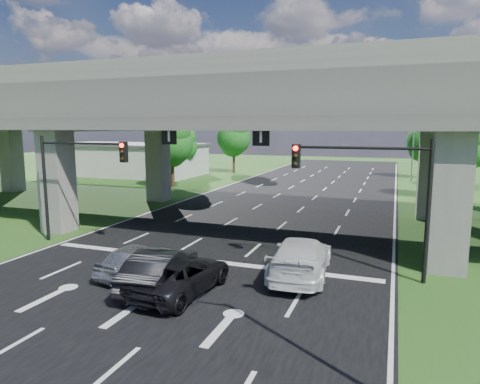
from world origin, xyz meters
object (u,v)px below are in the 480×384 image
Objects in this scene: car_silver at (137,259)px; car_trailing at (181,275)px; streetlight_beyond at (410,132)px; car_dark at (160,269)px; streetlight_far at (416,135)px; car_white at (301,257)px; signal_left at (74,169)px; signal_right at (374,182)px.

car_trailing is at bearing 164.53° from car_silver.
streetlight_beyond reaches higher than car_dark.
streetlight_far is 16.00m from streetlight_beyond.
car_white reaches higher than car_silver.
car_white is at bearing -4.21° from signal_left.
streetlight_far is 26.67m from car_silver.
car_silver is (-11.90, -39.31, -5.12)m from streetlight_beyond.
signal_right is at bearing -96.47° from streetlight_far.
car_dark reaches higher than car_silver.
streetlight_beyond is at bearing 86.39° from signal_right.
car_dark is at bearing -104.06° from streetlight_beyond.
signal_right is 8.87m from car_trailing.
signal_right is 1.04× the size of car_white.
streetlight_beyond is 41.84m from car_trailing.
car_dark is at bearing -151.02° from signal_right.
signal_left is 10.46m from car_trailing.
streetlight_far reaches higher than car_dark.
streetlight_beyond is (17.92, 36.06, 1.66)m from signal_left.
car_white is at bearing -153.72° from car_dark.
signal_right is at bearing -93.61° from streetlight_beyond.
streetlight_far reaches higher than signal_left.
signal_right is 20.25m from streetlight_far.
car_dark reaches higher than car_trailing.
car_white is (-2.85, -0.94, -3.32)m from signal_right.
car_silver is at bearing 14.45° from car_white.
signal_left is (-15.65, 0.00, 0.00)m from signal_right.
signal_right is 1.19× the size of car_trailing.
car_dark is (-7.85, -4.34, -3.36)m from signal_right.
car_trailing is at bearing -26.83° from signal_left.
car_dark is at bearing 156.33° from car_silver.
car_trailing reaches higher than car_silver.
signal_right is 36.17m from streetlight_beyond.
signal_right and signal_left have the same top height.
streetlight_beyond reaches higher than signal_right.
car_silver is at bearing -39.57° from car_dark.
signal_left is 40.30m from streetlight_beyond.
streetlight_beyond is at bearing -102.26° from car_white.
signal_right is at bearing 0.00° from signal_left.
streetlight_far is 2.44× the size of car_silver.
streetlight_far is 22.18m from car_white.
streetlight_far is (2.27, 20.06, 1.66)m from signal_right.
streetlight_far is 1.73× the size of car_white.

